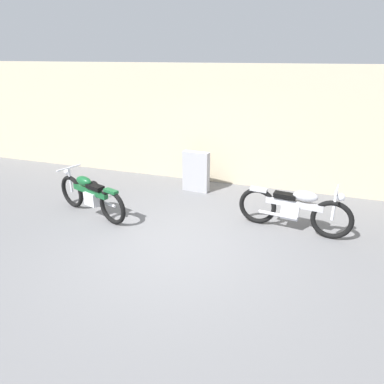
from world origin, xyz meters
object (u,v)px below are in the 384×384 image
stone_marker (196,172)px  helmet (93,186)px  motorcycle_silver (294,209)px  motorcycle_green (90,195)px

stone_marker → helmet: size_ratio=3.79×
stone_marker → motorcycle_silver: size_ratio=0.47×
helmet → motorcycle_green: size_ratio=0.13×
stone_marker → motorcycle_silver: bearing=-30.0°
stone_marker → motorcycle_green: stone_marker is taller
stone_marker → motorcycle_green: bearing=-129.9°
stone_marker → motorcycle_green: (-1.69, -2.03, -0.05)m
stone_marker → helmet: bearing=-160.9°
motorcycle_silver → motorcycle_green: bearing=-163.5°
helmet → motorcycle_silver: (4.88, -0.55, 0.34)m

